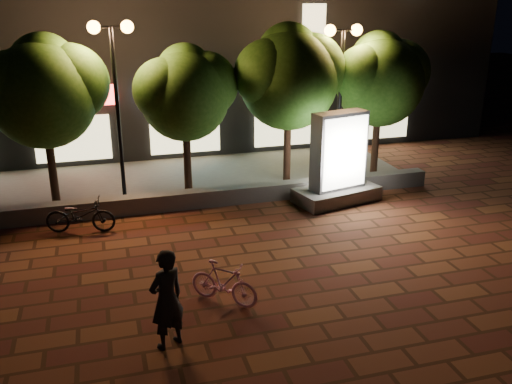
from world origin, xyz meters
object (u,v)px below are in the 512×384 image
object	(u,v)px
tree_mid	(186,90)
tree_right	(290,74)
tree_far_right	(381,76)
scooter_parked	(80,215)
scooter_pink	(224,283)
street_lamp_left	(114,66)
rider	(167,299)
street_lamp_right	(342,63)
tree_left	(44,88)
ad_kiosk	(338,166)

from	to	relation	value
tree_mid	tree_right	world-z (taller)	tree_right
tree_far_right	tree_right	bearing A→B (deg)	180.00
tree_mid	scooter_parked	bearing A→B (deg)	-143.24
scooter_pink	street_lamp_left	bearing A→B (deg)	55.33
rider	tree_right	bearing A→B (deg)	-150.48
tree_far_right	scooter_pink	size ratio (longest dim) A/B	3.16
street_lamp_right	tree_mid	bearing A→B (deg)	176.96
tree_right	street_lamp_right	world-z (taller)	tree_right
tree_right	tree_mid	bearing A→B (deg)	-180.00
scooter_parked	tree_right	bearing A→B (deg)	-56.35
street_lamp_right	scooter_pink	size ratio (longest dim) A/B	3.31
tree_left	ad_kiosk	size ratio (longest dim) A/B	1.77
scooter_pink	scooter_parked	xyz separation A→B (m)	(-2.83, 4.52, 0.02)
tree_far_right	rider	distance (m)	11.84
street_lamp_right	scooter_pink	distance (m)	9.30
rider	scooter_parked	bearing A→B (deg)	-103.35
tree_left	street_lamp_left	xyz separation A→B (m)	(1.95, -0.26, 0.58)
street_lamp_right	rider	bearing A→B (deg)	-130.35
tree_mid	street_lamp_right	xyz separation A→B (m)	(4.95, -0.26, 0.68)
tree_far_right	rider	world-z (taller)	tree_far_right
scooter_parked	street_lamp_right	bearing A→B (deg)	-61.87
tree_right	rider	world-z (taller)	tree_right
tree_mid	scooter_parked	world-z (taller)	tree_mid
tree_left	street_lamp_right	size ratio (longest dim) A/B	0.98
street_lamp_right	street_lamp_left	bearing A→B (deg)	180.00
street_lamp_left	scooter_parked	bearing A→B (deg)	-119.54
tree_left	rider	size ratio (longest dim) A/B	2.60
tree_mid	scooter_pink	xyz separation A→B (m)	(-0.47, -6.99, -2.76)
tree_left	tree_right	bearing A→B (deg)	0.00
tree_left	scooter_parked	size ratio (longest dim) A/B	2.71
tree_right	scooter_parked	xyz separation A→B (m)	(-6.60, -2.46, -3.09)
tree_far_right	street_lamp_left	size ratio (longest dim) A/B	0.92
tree_left	street_lamp_right	xyz separation A→B (m)	(8.95, -0.26, 0.45)
street_lamp_left	street_lamp_right	world-z (taller)	street_lamp_left
ad_kiosk	scooter_parked	distance (m)	7.46
rider	scooter_parked	xyz separation A→B (m)	(-1.56, 5.68, -0.47)
tree_right	scooter_pink	world-z (taller)	tree_right
tree_mid	ad_kiosk	distance (m)	5.12
street_lamp_left	rider	size ratio (longest dim) A/B	2.76
tree_right	rider	size ratio (longest dim) A/B	2.70
street_lamp_left	ad_kiosk	distance (m)	7.09
tree_far_right	ad_kiosk	xyz separation A→B (m)	(-2.37, -2.16, -2.26)
street_lamp_right	scooter_parked	size ratio (longest dim) A/B	2.76
tree_far_right	scooter_parked	bearing A→B (deg)	-165.89
scooter_pink	tree_far_right	bearing A→B (deg)	-2.85
scooter_parked	scooter_pink	bearing A→B (deg)	-134.79
tree_far_right	rider	bearing A→B (deg)	-135.37
tree_far_right	ad_kiosk	world-z (taller)	tree_far_right
tree_left	street_lamp_right	distance (m)	8.96
tree_left	tree_mid	size ratio (longest dim) A/B	1.09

